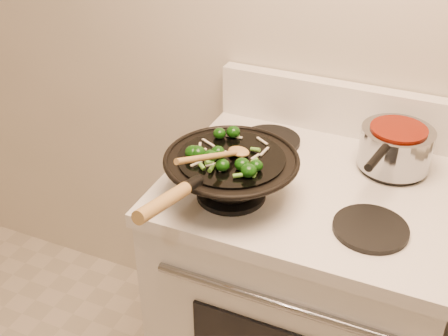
% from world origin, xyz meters
% --- Properties ---
extents(stove, '(0.78, 0.67, 1.08)m').
position_xyz_m(stove, '(-0.02, 1.17, 0.47)').
color(stove, white).
rests_on(stove, ground).
extents(wok, '(0.34, 0.57, 0.20)m').
position_xyz_m(wok, '(-0.20, 1.02, 0.99)').
color(wok, black).
rests_on(wok, stove).
extents(stirfry, '(0.20, 0.21, 0.04)m').
position_xyz_m(stirfry, '(-0.21, 1.00, 1.05)').
color(stirfry, '#0D3508').
rests_on(stirfry, wok).
extents(wooden_spoon, '(0.09, 0.26, 0.10)m').
position_xyz_m(wooden_spoon, '(-0.21, 0.97, 1.07)').
color(wooden_spoon, '#A37A40').
rests_on(wooden_spoon, wok).
extents(saucepan, '(0.20, 0.31, 0.11)m').
position_xyz_m(saucepan, '(0.16, 1.32, 0.99)').
color(saucepan, gray).
rests_on(saucepan, stove).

